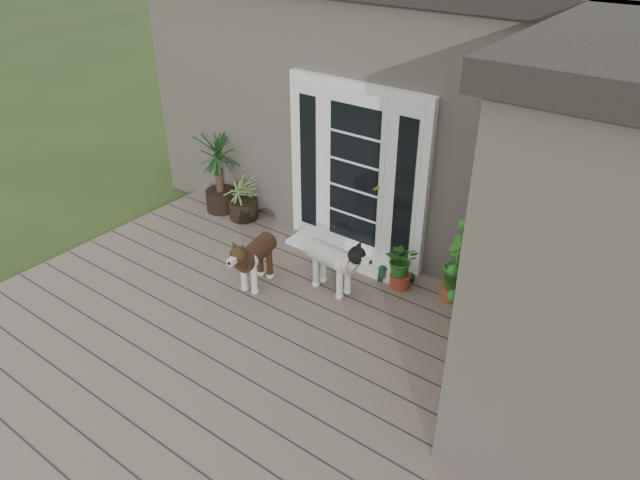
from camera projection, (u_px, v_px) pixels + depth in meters
The scene contains 15 objects.
deck at pixel (248, 352), 5.92m from camera, with size 6.20×4.60×0.12m, color #6B5B4C.
house_main at pixel (451, 104), 8.10m from camera, with size 7.40×4.00×3.10m, color #665E54.
house_wing at pixel (619, 277), 4.44m from camera, with size 1.60×2.40×3.10m, color #665E54.
door_unit at pixel (356, 172), 6.97m from camera, with size 1.90×0.14×2.15m, color white.
door_step at pixel (344, 255), 7.36m from camera, with size 1.60×0.40×0.05m, color white.
brindle_dog at pixel (256, 261), 6.69m from camera, with size 0.33×0.76×0.64m, color #3F2716, non-canonical shape.
white_dog at pixel (332, 266), 6.59m from camera, with size 0.34×0.78×0.65m, color silver, non-canonical shape.
spider_plant at pixel (243, 195), 8.08m from camera, with size 0.66×0.66×0.70m, color #90AD6A, non-canonical shape.
yucca at pixel (219, 172), 8.18m from camera, with size 0.82×0.82×1.19m, color black, non-canonical shape.
herb_a at pixel (401, 269), 6.69m from camera, with size 0.38×0.38×0.48m, color #275518.
herb_b at pixel (453, 277), 6.49m from camera, with size 0.37×0.37×0.55m, color #215217.
herb_c at pixel (517, 310), 6.01m from camera, with size 0.33×0.33×0.52m, color #1F5E1A.
sapling at pixel (472, 278), 5.65m from camera, with size 0.44×0.44×1.48m, color #1D4D16, non-canonical shape.
clog_left at pixel (382, 274), 6.97m from camera, with size 0.13×0.27×0.08m, color #163921, non-canonical shape.
clog_right at pixel (404, 278), 6.89m from camera, with size 0.12×0.26×0.08m, color #16381F, non-canonical shape.
Camera 1 is at (3.28, -2.80, 4.04)m, focal length 32.99 mm.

